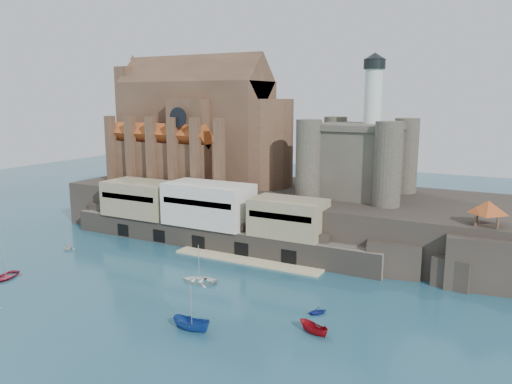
{
  "coord_description": "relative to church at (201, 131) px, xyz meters",
  "views": [
    {
      "loc": [
        45.81,
        -60.49,
        30.41
      ],
      "look_at": [
        -3.48,
        32.0,
        10.42
      ],
      "focal_mm": 35.0,
      "sensor_mm": 36.0,
      "label": 1
    }
  ],
  "objects": [
    {
      "name": "boat_4",
      "position": [
        -9.38,
        -34.5,
        -22.13
      ],
      "size": [
        3.29,
        2.74,
        3.27
      ],
      "primitive_type": "imported",
      "rotation": [
        0.0,
        0.0,
        3.57
      ],
      "color": "silver",
      "rests_on": "ground"
    },
    {
      "name": "boat_6",
      "position": [
        24.35,
        -37.03,
        -22.13
      ],
      "size": [
        2.01,
        4.46,
        6.03
      ],
      "primitive_type": "imported",
      "rotation": [
        0.0,
        0.0,
        4.89
      ],
      "color": "white",
      "rests_on": "ground"
    },
    {
      "name": "quay",
      "position": [
        13.94,
        -18.78,
        -16.06
      ],
      "size": [
        70.0,
        12.0,
        13.05
      ],
      "color": "#625A4F",
      "rests_on": "ground"
    },
    {
      "name": "boat_5",
      "position": [
        48.05,
        -45.31,
        -22.13
      ],
      "size": [
        2.18,
        2.15,
        4.5
      ],
      "primitive_type": "imported",
      "rotation": [
        0.0,
        0.0,
        4.39
      ],
      "color": "maroon",
      "rests_on": "ground"
    },
    {
      "name": "pavilion",
      "position": [
        66.13,
        -15.85,
        -9.4
      ],
      "size": [
        6.4,
        6.4,
        5.4
      ],
      "color": "#4C3323",
      "rests_on": "rock_outcrop"
    },
    {
      "name": "church",
      "position": [
        0.0,
        0.0,
        0.0
      ],
      "size": [
        47.0,
        25.93,
        30.51
      ],
      "color": "#4C3323",
      "rests_on": "promontory"
    },
    {
      "name": "boat_7",
      "position": [
        46.36,
        -39.54,
        -22.13
      ],
      "size": [
        2.82,
        2.73,
        2.83
      ],
      "primitive_type": "imported",
      "rotation": [
        0.0,
        0.0,
        5.56
      ],
      "color": "navy",
      "rests_on": "ground"
    },
    {
      "name": "boat_2",
      "position": [
        33.49,
        -52.06,
        -22.13
      ],
      "size": [
        2.22,
        2.17,
        5.65
      ],
      "primitive_type": "imported",
      "rotation": [
        0.0,
        0.0,
        1.59
      ],
      "color": "navy",
      "rests_on": "ground"
    },
    {
      "name": "rock_outcrop",
      "position": [
        66.13,
        -16.01,
        -18.11
      ],
      "size": [
        14.5,
        10.5,
        8.7
      ],
      "color": "black",
      "rests_on": "ground"
    },
    {
      "name": "ground",
      "position": [
        24.13,
        -41.85,
        -22.13
      ],
      "size": [
        300.0,
        300.0,
        0.0
      ],
      "primitive_type": "plane",
      "color": "navy",
      "rests_on": "ground"
    },
    {
      "name": "castle_keep",
      "position": [
        40.21,
        -0.78,
        -3.81
      ],
      "size": [
        21.2,
        21.2,
        29.3
      ],
      "color": "#444035",
      "rests_on": "promontory"
    },
    {
      "name": "promontory",
      "position": [
        23.94,
        -2.48,
        -17.2
      ],
      "size": [
        100.0,
        36.0,
        10.0
      ],
      "color": "black",
      "rests_on": "ground"
    },
    {
      "name": "boat_0",
      "position": [
        -5.8,
        -51.08,
        -22.13
      ],
      "size": [
        4.16,
        2.59,
        5.63
      ],
      "primitive_type": "imported",
      "rotation": [
        0.0,
        0.0,
        0.39
      ],
      "color": "maroon",
      "rests_on": "ground"
    }
  ]
}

